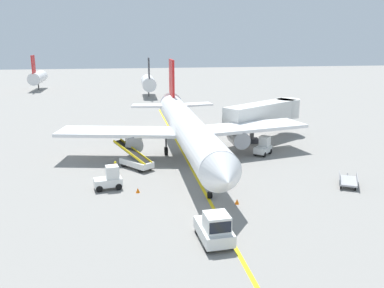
{
  "coord_description": "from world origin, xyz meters",
  "views": [
    {
      "loc": [
        -5.93,
        -30.23,
        13.11
      ],
      "look_at": [
        0.11,
        9.82,
        2.5
      ],
      "focal_mm": 38.39,
      "sensor_mm": 36.0,
      "label": 1
    }
  ],
  "objects_px": {
    "pushback_tug": "(215,229)",
    "safety_cone_nose_right": "(138,190)",
    "jet_bridge": "(268,112)",
    "baggage_tug_by_cargo_door": "(264,147)",
    "ground_crew_marshaller": "(116,169)",
    "safety_cone_nose_left": "(237,201)",
    "baggage_cart_loaded": "(348,181)",
    "baggage_tug_near_wing": "(110,179)",
    "belt_loader_forward_hold": "(136,161)",
    "airliner": "(187,128)"
  },
  "relations": [
    {
      "from": "jet_bridge",
      "to": "safety_cone_nose_right",
      "type": "distance_m",
      "value": 24.69
    },
    {
      "from": "ground_crew_marshaller",
      "to": "safety_cone_nose_left",
      "type": "distance_m",
      "value": 12.62
    },
    {
      "from": "jet_bridge",
      "to": "safety_cone_nose_right",
      "type": "height_order",
      "value": "jet_bridge"
    },
    {
      "from": "pushback_tug",
      "to": "ground_crew_marshaller",
      "type": "relative_size",
      "value": 2.2
    },
    {
      "from": "airliner",
      "to": "safety_cone_nose_left",
      "type": "bearing_deg",
      "value": -80.93
    },
    {
      "from": "ground_crew_marshaller",
      "to": "safety_cone_nose_left",
      "type": "relative_size",
      "value": 3.86
    },
    {
      "from": "ground_crew_marshaller",
      "to": "safety_cone_nose_left",
      "type": "bearing_deg",
      "value": -38.48
    },
    {
      "from": "jet_bridge",
      "to": "baggage_tug_near_wing",
      "type": "relative_size",
      "value": 4.63
    },
    {
      "from": "pushback_tug",
      "to": "safety_cone_nose_left",
      "type": "bearing_deg",
      "value": 62.77
    },
    {
      "from": "jet_bridge",
      "to": "baggage_tug_near_wing",
      "type": "height_order",
      "value": "jet_bridge"
    },
    {
      "from": "jet_bridge",
      "to": "baggage_tug_by_cargo_door",
      "type": "height_order",
      "value": "jet_bridge"
    },
    {
      "from": "baggage_tug_by_cargo_door",
      "to": "belt_loader_forward_hold",
      "type": "distance_m",
      "value": 14.85
    },
    {
      "from": "airliner",
      "to": "baggage_tug_by_cargo_door",
      "type": "height_order",
      "value": "airliner"
    },
    {
      "from": "jet_bridge",
      "to": "baggage_cart_loaded",
      "type": "distance_m",
      "value": 18.59
    },
    {
      "from": "jet_bridge",
      "to": "ground_crew_marshaller",
      "type": "bearing_deg",
      "value": -146.05
    },
    {
      "from": "jet_bridge",
      "to": "baggage_cart_loaded",
      "type": "xyz_separation_m",
      "value": [
        1.51,
        -18.28,
        -3.07
      ]
    },
    {
      "from": "ground_crew_marshaller",
      "to": "safety_cone_nose_right",
      "type": "bearing_deg",
      "value": -64.27
    },
    {
      "from": "baggage_tug_near_wing",
      "to": "belt_loader_forward_hold",
      "type": "height_order",
      "value": "belt_loader_forward_hold"
    },
    {
      "from": "baggage_cart_loaded",
      "to": "ground_crew_marshaller",
      "type": "bearing_deg",
      "value": 165.99
    },
    {
      "from": "ground_crew_marshaller",
      "to": "safety_cone_nose_left",
      "type": "xyz_separation_m",
      "value": [
        9.87,
        -7.84,
        -0.69
      ]
    },
    {
      "from": "pushback_tug",
      "to": "belt_loader_forward_hold",
      "type": "bearing_deg",
      "value": 106.11
    },
    {
      "from": "baggage_tug_by_cargo_door",
      "to": "ground_crew_marshaller",
      "type": "relative_size",
      "value": 1.56
    },
    {
      "from": "jet_bridge",
      "to": "belt_loader_forward_hold",
      "type": "bearing_deg",
      "value": -149.72
    },
    {
      "from": "pushback_tug",
      "to": "baggage_tug_by_cargo_door",
      "type": "distance_m",
      "value": 21.88
    },
    {
      "from": "baggage_tug_by_cargo_door",
      "to": "pushback_tug",
      "type": "bearing_deg",
      "value": -116.44
    },
    {
      "from": "baggage_tug_by_cargo_door",
      "to": "safety_cone_nose_left",
      "type": "distance_m",
      "value": 15.14
    },
    {
      "from": "baggage_tug_by_cargo_door",
      "to": "safety_cone_nose_right",
      "type": "relative_size",
      "value": 6.03
    },
    {
      "from": "baggage_cart_loaded",
      "to": "safety_cone_nose_right",
      "type": "bearing_deg",
      "value": 176.7
    },
    {
      "from": "safety_cone_nose_left",
      "to": "safety_cone_nose_right",
      "type": "xyz_separation_m",
      "value": [
        -7.88,
        3.72,
        0.0
      ]
    },
    {
      "from": "safety_cone_nose_left",
      "to": "jet_bridge",
      "type": "bearing_deg",
      "value": 65.48
    },
    {
      "from": "jet_bridge",
      "to": "safety_cone_nose_left",
      "type": "distance_m",
      "value": 23.21
    },
    {
      "from": "belt_loader_forward_hold",
      "to": "ground_crew_marshaller",
      "type": "bearing_deg",
      "value": -124.11
    },
    {
      "from": "baggage_tug_near_wing",
      "to": "safety_cone_nose_left",
      "type": "bearing_deg",
      "value": -26.15
    },
    {
      "from": "pushback_tug",
      "to": "baggage_tug_by_cargo_door",
      "type": "xyz_separation_m",
      "value": [
        9.74,
        19.59,
        -0.07
      ]
    },
    {
      "from": "baggage_tug_by_cargo_door",
      "to": "jet_bridge",
      "type": "bearing_deg",
      "value": 68.5
    },
    {
      "from": "pushback_tug",
      "to": "belt_loader_forward_hold",
      "type": "xyz_separation_m",
      "value": [
        -4.83,
        16.72,
        -0.22
      ]
    },
    {
      "from": "pushback_tug",
      "to": "safety_cone_nose_right",
      "type": "height_order",
      "value": "pushback_tug"
    },
    {
      "from": "safety_cone_nose_left",
      "to": "ground_crew_marshaller",
      "type": "bearing_deg",
      "value": 141.52
    },
    {
      "from": "airliner",
      "to": "belt_loader_forward_hold",
      "type": "bearing_deg",
      "value": -153.13
    },
    {
      "from": "pushback_tug",
      "to": "baggage_tug_by_cargo_door",
      "type": "relative_size",
      "value": 1.41
    },
    {
      "from": "baggage_cart_loaded",
      "to": "safety_cone_nose_right",
      "type": "height_order",
      "value": "baggage_cart_loaded"
    },
    {
      "from": "ground_crew_marshaller",
      "to": "baggage_tug_by_cargo_door",
      "type": "bearing_deg",
      "value": 19.16
    },
    {
      "from": "jet_bridge",
      "to": "belt_loader_forward_hold",
      "type": "relative_size",
      "value": 2.58
    },
    {
      "from": "pushback_tug",
      "to": "ground_crew_marshaller",
      "type": "xyz_separation_m",
      "value": [
        -6.77,
        13.85,
        -0.08
      ]
    },
    {
      "from": "safety_cone_nose_left",
      "to": "safety_cone_nose_right",
      "type": "height_order",
      "value": "same"
    },
    {
      "from": "baggage_tug_near_wing",
      "to": "ground_crew_marshaller",
      "type": "bearing_deg",
      "value": 80.86
    },
    {
      "from": "pushback_tug",
      "to": "baggage_cart_loaded",
      "type": "relative_size",
      "value": 1.01
    },
    {
      "from": "baggage_cart_loaded",
      "to": "ground_crew_marshaller",
      "type": "distance_m",
      "value": 21.55
    },
    {
      "from": "safety_cone_nose_right",
      "to": "baggage_cart_loaded",
      "type": "bearing_deg",
      "value": -3.3
    },
    {
      "from": "baggage_cart_loaded",
      "to": "safety_cone_nose_left",
      "type": "distance_m",
      "value": 11.35
    }
  ]
}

